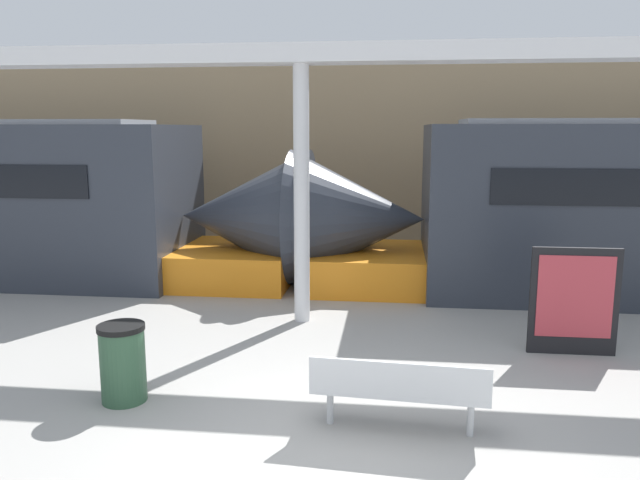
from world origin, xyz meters
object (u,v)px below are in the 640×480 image
at_px(bench_near, 399,388).
at_px(poster_board, 574,301).
at_px(support_column_near, 302,197).
at_px(trash_bin, 123,363).

distance_m(bench_near, poster_board, 3.46).
xyz_separation_m(bench_near, support_column_near, (-1.51, 3.61, 1.51)).
xyz_separation_m(bench_near, poster_board, (2.35, 2.53, 0.26)).
bearing_deg(bench_near, support_column_near, 116.96).
relative_size(bench_near, poster_board, 1.22).
xyz_separation_m(trash_bin, support_column_near, (1.56, 3.20, 1.54)).
xyz_separation_m(poster_board, support_column_near, (-3.85, 1.08, 1.24)).
distance_m(poster_board, support_column_near, 4.19).
bearing_deg(bench_near, poster_board, 51.43).
bearing_deg(trash_bin, support_column_near, 64.10).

